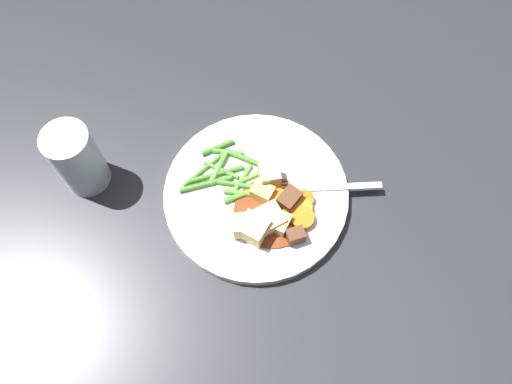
# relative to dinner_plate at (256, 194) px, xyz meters

# --- Properties ---
(ground_plane) EXTENTS (3.00, 3.00, 0.00)m
(ground_plane) POSITION_rel_dinner_plate_xyz_m (0.00, 0.00, -0.01)
(ground_plane) COLOR #2D2D33
(dinner_plate) EXTENTS (0.27, 0.27, 0.02)m
(dinner_plate) POSITION_rel_dinner_plate_xyz_m (0.00, 0.00, 0.00)
(dinner_plate) COLOR white
(dinner_plate) RESTS_ON ground_plane
(stew_sauce) EXTENTS (0.11, 0.11, 0.00)m
(stew_sauce) POSITION_rel_dinner_plate_xyz_m (0.04, -0.01, 0.01)
(stew_sauce) COLOR brown
(stew_sauce) RESTS_ON dinner_plate
(carrot_slice_0) EXTENTS (0.03, 0.03, 0.01)m
(carrot_slice_0) POSITION_rel_dinner_plate_xyz_m (0.07, 0.03, 0.01)
(carrot_slice_0) COLOR orange
(carrot_slice_0) RESTS_ON dinner_plate
(carrot_slice_1) EXTENTS (0.03, 0.03, 0.01)m
(carrot_slice_1) POSITION_rel_dinner_plate_xyz_m (0.02, 0.01, 0.01)
(carrot_slice_1) COLOR orange
(carrot_slice_1) RESTS_ON dinner_plate
(carrot_slice_2) EXTENTS (0.04, 0.04, 0.01)m
(carrot_slice_2) POSITION_rel_dinner_plate_xyz_m (0.08, -0.00, 0.01)
(carrot_slice_2) COLOR orange
(carrot_slice_2) RESTS_ON dinner_plate
(carrot_slice_3) EXTENTS (0.03, 0.03, 0.01)m
(carrot_slice_3) POSITION_rel_dinner_plate_xyz_m (0.04, 0.01, 0.02)
(carrot_slice_3) COLOR orange
(carrot_slice_3) RESTS_ON dinner_plate
(carrot_slice_4) EXTENTS (0.04, 0.04, 0.01)m
(carrot_slice_4) POSITION_rel_dinner_plate_xyz_m (0.06, -0.00, 0.01)
(carrot_slice_4) COLOR orange
(carrot_slice_4) RESTS_ON dinner_plate
(carrot_slice_5) EXTENTS (0.04, 0.04, 0.01)m
(carrot_slice_5) POSITION_rel_dinner_plate_xyz_m (0.07, 0.01, 0.01)
(carrot_slice_5) COLOR orange
(carrot_slice_5) RESTS_ON dinner_plate
(potato_chunk_0) EXTENTS (0.04, 0.04, 0.03)m
(potato_chunk_0) POSITION_rel_dinner_plate_xyz_m (0.02, -0.06, 0.03)
(potato_chunk_0) COLOR #E5CC7A
(potato_chunk_0) RESTS_ON dinner_plate
(potato_chunk_1) EXTENTS (0.03, 0.03, 0.02)m
(potato_chunk_1) POSITION_rel_dinner_plate_xyz_m (0.06, -0.03, 0.02)
(potato_chunk_1) COLOR #E5CC7A
(potato_chunk_1) RESTS_ON dinner_plate
(potato_chunk_2) EXTENTS (0.03, 0.03, 0.02)m
(potato_chunk_2) POSITION_rel_dinner_plate_xyz_m (0.01, 0.00, 0.02)
(potato_chunk_2) COLOR #DBBC6B
(potato_chunk_2) RESTS_ON dinner_plate
(potato_chunk_3) EXTENTS (0.05, 0.05, 0.03)m
(potato_chunk_3) POSITION_rel_dinner_plate_xyz_m (0.04, -0.03, 0.02)
(potato_chunk_3) COLOR #EAD68C
(potato_chunk_3) RESTS_ON dinner_plate
(potato_chunk_4) EXTENTS (0.04, 0.04, 0.03)m
(potato_chunk_4) POSITION_rel_dinner_plate_xyz_m (0.01, 0.03, 0.03)
(potato_chunk_4) COLOR #EAD68C
(potato_chunk_4) RESTS_ON dinner_plate
(potato_chunk_5) EXTENTS (0.04, 0.04, 0.03)m
(potato_chunk_5) POSITION_rel_dinner_plate_xyz_m (0.03, -0.06, 0.03)
(potato_chunk_5) COLOR #EAD68C
(potato_chunk_5) RESTS_ON dinner_plate
(meat_chunk_0) EXTENTS (0.03, 0.03, 0.02)m
(meat_chunk_0) POSITION_rel_dinner_plate_xyz_m (0.05, 0.01, 0.02)
(meat_chunk_0) COLOR brown
(meat_chunk_0) RESTS_ON dinner_plate
(meat_chunk_1) EXTENTS (0.03, 0.03, 0.02)m
(meat_chunk_1) POSITION_rel_dinner_plate_xyz_m (0.09, -0.03, 0.02)
(meat_chunk_1) COLOR brown
(meat_chunk_1) RESTS_ON dinner_plate
(green_bean_0) EXTENTS (0.06, 0.04, 0.01)m
(green_bean_0) POSITION_rel_dinner_plate_xyz_m (-0.01, -0.01, 0.01)
(green_bean_0) COLOR #599E38
(green_bean_0) RESTS_ON dinner_plate
(green_bean_1) EXTENTS (0.06, 0.07, 0.01)m
(green_bean_1) POSITION_rel_dinner_plate_xyz_m (-0.06, -0.01, 0.01)
(green_bean_1) COLOR #4C8E33
(green_bean_1) RESTS_ON dinner_plate
(green_bean_2) EXTENTS (0.06, 0.07, 0.01)m
(green_bean_2) POSITION_rel_dinner_plate_xyz_m (-0.07, -0.03, 0.01)
(green_bean_2) COLOR #4C8E33
(green_bean_2) RESTS_ON dinner_plate
(green_bean_3) EXTENTS (0.02, 0.08, 0.01)m
(green_bean_3) POSITION_rel_dinner_plate_xyz_m (-0.08, -0.01, 0.01)
(green_bean_3) COLOR #4C8E33
(green_bean_3) RESTS_ON dinner_plate
(green_bean_4) EXTENTS (0.04, 0.06, 0.01)m
(green_bean_4) POSITION_rel_dinner_plate_xyz_m (-0.01, 0.03, 0.01)
(green_bean_4) COLOR #66AD42
(green_bean_4) RESTS_ON dinner_plate
(green_bean_5) EXTENTS (0.02, 0.06, 0.01)m
(green_bean_5) POSITION_rel_dinner_plate_xyz_m (-0.07, -0.00, 0.01)
(green_bean_5) COLOR #66AD42
(green_bean_5) RESTS_ON dinner_plate
(green_bean_6) EXTENTS (0.05, 0.03, 0.01)m
(green_bean_6) POSITION_rel_dinner_plate_xyz_m (-0.08, 0.03, 0.01)
(green_bean_6) COLOR #599E38
(green_bean_6) RESTS_ON dinner_plate
(green_bean_7) EXTENTS (0.06, 0.01, 0.01)m
(green_bean_7) POSITION_rel_dinner_plate_xyz_m (-0.06, -0.00, 0.01)
(green_bean_7) COLOR #599E38
(green_bean_7) RESTS_ON dinner_plate
(green_bean_8) EXTENTS (0.03, 0.05, 0.01)m
(green_bean_8) POSITION_rel_dinner_plate_xyz_m (-0.09, 0.03, 0.01)
(green_bean_8) COLOR #4C8E33
(green_bean_8) RESTS_ON dinner_plate
(green_bean_9) EXTENTS (0.05, 0.07, 0.01)m
(green_bean_9) POSITION_rel_dinner_plate_xyz_m (-0.01, -0.01, 0.01)
(green_bean_9) COLOR #599E38
(green_bean_9) RESTS_ON dinner_plate
(green_bean_10) EXTENTS (0.06, 0.02, 0.01)m
(green_bean_10) POSITION_rel_dinner_plate_xyz_m (-0.04, 0.04, 0.01)
(green_bean_10) COLOR #4C8E33
(green_bean_10) RESTS_ON dinner_plate
(green_bean_11) EXTENTS (0.01, 0.05, 0.01)m
(green_bean_11) POSITION_rel_dinner_plate_xyz_m (-0.03, 0.01, 0.01)
(green_bean_11) COLOR #66AD42
(green_bean_11) RESTS_ON dinner_plate
(green_bean_12) EXTENTS (0.05, 0.03, 0.01)m
(green_bean_12) POSITION_rel_dinner_plate_xyz_m (-0.03, -0.01, 0.01)
(green_bean_12) COLOR #4C8E33
(green_bean_12) RESTS_ON dinner_plate
(fork) EXTENTS (0.15, 0.12, 0.00)m
(fork) POSITION_rel_dinner_plate_xyz_m (0.07, 0.06, 0.01)
(fork) COLOR silver
(fork) RESTS_ON dinner_plate
(water_glass) EXTENTS (0.07, 0.07, 0.12)m
(water_glass) POSITION_rel_dinner_plate_xyz_m (-0.23, -0.12, 0.05)
(water_glass) COLOR silver
(water_glass) RESTS_ON ground_plane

